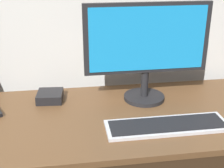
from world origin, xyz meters
TOP-DOWN VIEW (x-y plane):
  - desk at (0.00, -0.02)m, footprint 1.86×0.63m
  - external_monitor at (0.29, 0.12)m, footprint 0.55×0.19m
  - wired_keyboard at (0.31, -0.14)m, footprint 0.48×0.14m
  - external_drive_box at (-0.15, 0.18)m, footprint 0.13×0.13m

SIDE VIEW (x-z plane):
  - desk at x=0.00m, z-range 0.19..0.95m
  - wired_keyboard at x=0.31m, z-range 0.76..0.77m
  - external_drive_box at x=-0.15m, z-range 0.76..0.80m
  - external_monitor at x=0.29m, z-range 0.78..1.23m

